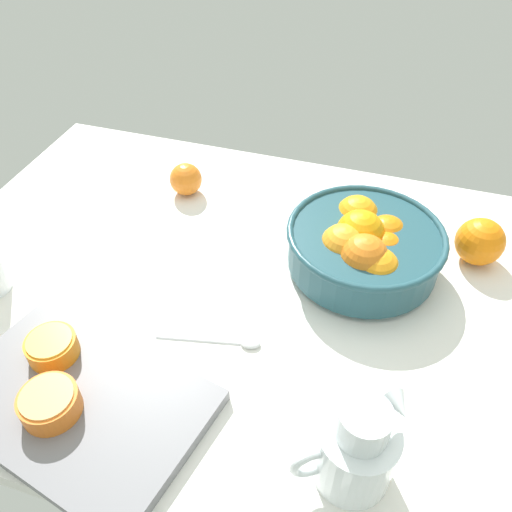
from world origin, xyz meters
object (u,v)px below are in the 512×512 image
(fruit_bowl, at_px, (364,247))
(loose_orange_2, at_px, (480,242))
(juice_pitcher, at_px, (355,452))
(orange_half_0, at_px, (52,347))
(spoon, at_px, (225,341))
(orange_half_1, at_px, (50,403))
(cutting_board, at_px, (78,402))
(loose_orange_3, at_px, (186,179))

(fruit_bowl, height_order, loose_orange_2, fruit_bowl)
(juice_pitcher, bearing_deg, orange_half_0, 175.60)
(fruit_bowl, bearing_deg, juice_pitcher, -83.17)
(loose_orange_2, bearing_deg, spoon, -139.63)
(orange_half_0, bearing_deg, spoon, 25.61)
(orange_half_1, distance_m, loose_orange_2, 0.75)
(cutting_board, distance_m, orange_half_0, 0.09)
(cutting_board, xyz_separation_m, orange_half_0, (-0.07, 0.06, 0.03))
(fruit_bowl, xyz_separation_m, loose_orange_3, (-0.39, 0.12, -0.02))
(fruit_bowl, distance_m, loose_orange_2, 0.22)
(loose_orange_2, xyz_separation_m, loose_orange_3, (-0.59, 0.03, -0.01))
(loose_orange_3, bearing_deg, loose_orange_2, -3.35)
(loose_orange_2, xyz_separation_m, spoon, (-0.37, -0.32, -0.04))
(loose_orange_2, relative_size, spoon, 0.52)
(fruit_bowl, relative_size, cutting_board, 0.77)
(fruit_bowl, bearing_deg, spoon, -127.73)
(orange_half_0, bearing_deg, juice_pitcher, -4.40)
(orange_half_0, bearing_deg, loose_orange_3, 87.91)
(juice_pitcher, height_order, loose_orange_2, juice_pitcher)
(loose_orange_3, bearing_deg, cutting_board, -84.10)
(juice_pitcher, bearing_deg, loose_orange_2, 71.92)
(fruit_bowl, relative_size, orange_half_1, 3.40)
(fruit_bowl, xyz_separation_m, spoon, (-0.18, -0.23, -0.05))
(orange_half_0, distance_m, orange_half_1, 0.10)
(juice_pitcher, xyz_separation_m, spoon, (-0.22, 0.15, -0.05))
(orange_half_0, distance_m, loose_orange_2, 0.74)
(orange_half_1, bearing_deg, loose_orange_3, 93.61)
(juice_pitcher, bearing_deg, cutting_board, -176.89)
(spoon, bearing_deg, orange_half_0, -154.39)
(orange_half_0, relative_size, spoon, 0.45)
(juice_pitcher, xyz_separation_m, cutting_board, (-0.38, -0.02, -0.04))
(orange_half_1, relative_size, loose_orange_2, 0.93)
(orange_half_0, height_order, spoon, orange_half_0)
(loose_orange_3, bearing_deg, juice_pitcher, -48.76)
(fruit_bowl, bearing_deg, loose_orange_3, 162.63)
(orange_half_0, distance_m, spoon, 0.26)
(fruit_bowl, relative_size, loose_orange_2, 3.18)
(cutting_board, distance_m, loose_orange_2, 0.72)
(spoon, bearing_deg, fruit_bowl, 52.27)
(juice_pitcher, distance_m, spoon, 0.27)
(fruit_bowl, height_order, spoon, fruit_bowl)
(juice_pitcher, bearing_deg, fruit_bowl, 96.83)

